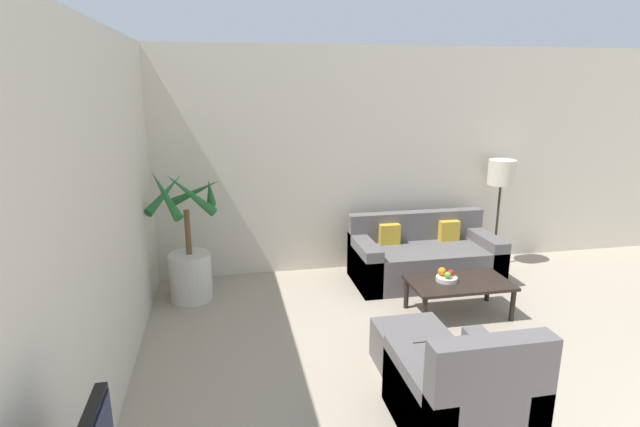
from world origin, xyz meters
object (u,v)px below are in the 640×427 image
object	(u,v)px
floor_lamp	(501,177)
apple_red	(451,273)
apple_green	(448,275)
sofa_loveseat	(424,258)
potted_palm	(190,258)
fruit_bowl	(447,279)
coffee_table	(459,285)
armchair	(461,398)
ottoman	(410,346)
orange_fruit	(442,271)

from	to	relation	value
floor_lamp	apple_red	xyz separation A→B (m)	(-1.17, -1.17, -0.71)
apple_green	floor_lamp	bearing A→B (deg)	44.92
floor_lamp	apple_red	size ratio (longest dim) A/B	20.92
sofa_loveseat	potted_palm	bearing A→B (deg)	-179.48
fruit_bowl	apple_red	xyz separation A→B (m)	(0.05, 0.02, 0.05)
coffee_table	apple_red	world-z (taller)	apple_red
apple_green	armchair	size ratio (longest dim) A/B	0.08
potted_palm	sofa_loveseat	bearing A→B (deg)	0.52
floor_lamp	armchair	xyz separation A→B (m)	(-1.90, -2.88, -0.87)
apple_green	ottoman	bearing A→B (deg)	-130.69
potted_palm	ottoman	world-z (taller)	potted_palm
sofa_loveseat	armchair	bearing A→B (deg)	-107.37
armchair	potted_palm	bearing A→B (deg)	126.10
apple_red	floor_lamp	bearing A→B (deg)	44.95
orange_fruit	armchair	world-z (taller)	armchair
sofa_loveseat	orange_fruit	size ratio (longest dim) A/B	19.89
sofa_loveseat	coffee_table	bearing A→B (deg)	-90.64
potted_palm	coffee_table	bearing A→B (deg)	-18.73
fruit_bowl	apple_red	bearing A→B (deg)	21.88
sofa_loveseat	apple_green	xyz separation A→B (m)	(-0.14, -0.93, 0.17)
potted_palm	ottoman	distance (m)	2.53
coffee_table	apple_red	distance (m)	0.15
potted_palm	apple_green	bearing A→B (deg)	-19.65
potted_palm	apple_green	world-z (taller)	potted_palm
floor_lamp	orange_fruit	bearing A→B (deg)	-137.67
floor_lamp	apple_green	size ratio (longest dim) A/B	19.60
potted_palm	armchair	world-z (taller)	potted_palm
apple_green	armchair	distance (m)	1.79
potted_palm	floor_lamp	size ratio (longest dim) A/B	1.07
coffee_table	apple_green	distance (m)	0.18
floor_lamp	ottoman	distance (m)	2.95
apple_green	apple_red	bearing A→B (deg)	44.42
fruit_bowl	ottoman	world-z (taller)	fruit_bowl
sofa_loveseat	ottoman	bearing A→B (deg)	-115.58
potted_palm	armchair	size ratio (longest dim) A/B	1.67
apple_green	potted_palm	bearing A→B (deg)	160.35
fruit_bowl	armchair	world-z (taller)	armchair
orange_fruit	ottoman	xyz separation A→B (m)	(-0.66, -0.88, -0.27)
fruit_bowl	armchair	xyz separation A→B (m)	(-0.68, -1.69, -0.10)
fruit_bowl	floor_lamp	bearing A→B (deg)	44.22
floor_lamp	armchair	world-z (taller)	floor_lamp
orange_fruit	sofa_loveseat	bearing A→B (deg)	78.98
potted_palm	coffee_table	size ratio (longest dim) A/B	1.45
armchair	floor_lamp	bearing A→B (deg)	56.62
coffee_table	fruit_bowl	size ratio (longest dim) A/B	4.74
armchair	ottoman	world-z (taller)	armchair
coffee_table	apple_green	world-z (taller)	apple_green
potted_palm	orange_fruit	bearing A→B (deg)	-18.07
apple_green	orange_fruit	xyz separation A→B (m)	(-0.02, 0.09, 0.01)
apple_red	fruit_bowl	bearing A→B (deg)	-158.12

